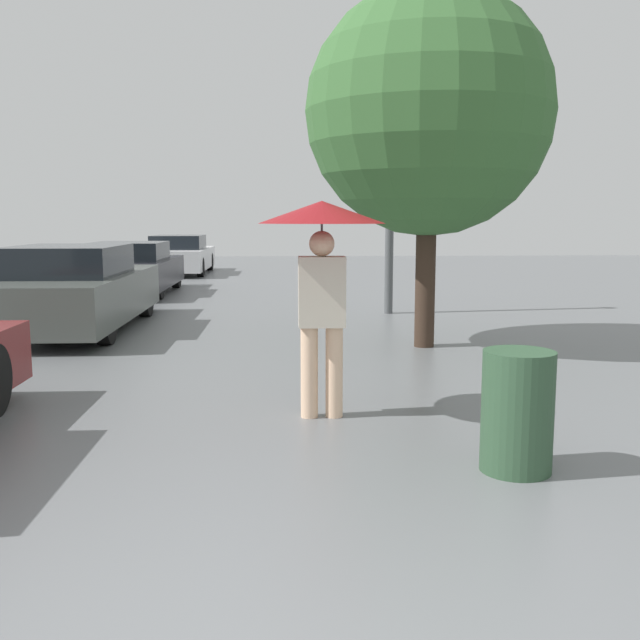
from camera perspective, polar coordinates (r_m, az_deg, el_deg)
pedestrian at (r=5.96m, az=0.14°, el=5.99°), size 1.06×1.06×1.84m
parked_car_second at (r=11.50m, az=-19.17°, el=2.28°), size 1.80×4.51×1.29m
parked_car_third at (r=16.70m, az=-14.91°, el=3.96°), size 1.82×4.09×1.17m
parked_car_farthest at (r=22.47m, az=-11.16°, el=5.08°), size 1.74×4.30×1.18m
tree at (r=9.56m, az=8.70°, el=16.09°), size 3.16×3.16×4.62m
street_lamp at (r=12.80m, az=5.64°, el=12.01°), size 0.26×0.26×4.68m
trash_bin at (r=4.99m, az=15.50°, el=-7.05°), size 0.48×0.48×0.82m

